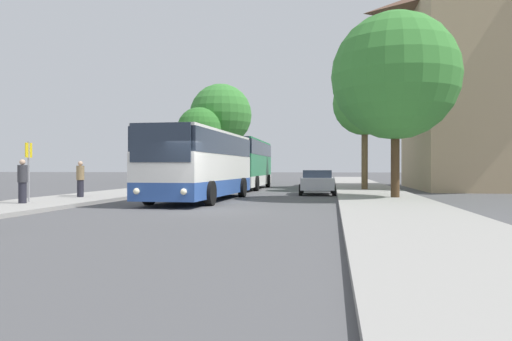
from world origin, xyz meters
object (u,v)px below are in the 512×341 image
object	(u,v)px
bus_middle	(245,163)
pedestrian_walking_back	(81,178)
bus_front	(201,164)
pedestrian_waiting_near	(80,179)
tree_right_near	(365,104)
tree_left_near	(221,115)
tree_left_far	(199,130)
tree_right_mid	(395,76)
pedestrian_waiting_far	(22,181)
parked_car_right_near	(317,182)
bus_stop_sign	(29,164)

from	to	relation	value
bus_middle	pedestrian_walking_back	world-z (taller)	bus_middle
bus_front	pedestrian_walking_back	distance (m)	6.24
bus_middle	bus_front	bearing A→B (deg)	-89.63
pedestrian_waiting_near	tree_right_near	xyz separation A→B (m)	(13.77, 10.82, 4.63)
tree_left_near	tree_right_near	distance (m)	22.41
tree_left_far	tree_right_mid	world-z (taller)	tree_right_mid
pedestrian_walking_back	bus_front	bearing A→B (deg)	-107.90
bus_front	tree_left_near	distance (m)	28.93
pedestrian_walking_back	tree_left_far	size ratio (longest dim) A/B	0.24
pedestrian_waiting_far	tree_right_mid	xyz separation A→B (m)	(14.78, 6.26, 4.80)
pedestrian_walking_back	tree_right_near	distance (m)	17.94
bus_middle	pedestrian_waiting_near	xyz separation A→B (m)	(-5.44, -13.62, -0.86)
parked_car_right_near	tree_right_near	bearing A→B (deg)	-128.09
bus_front	bus_middle	world-z (taller)	bus_middle
pedestrian_waiting_near	tree_left_far	xyz separation A→B (m)	(-1.00, 24.76, 4.22)
pedestrian_walking_back	tree_left_near	distance (m)	28.28
pedestrian_waiting_far	pedestrian_walking_back	size ratio (longest dim) A/B	1.00
tree_left_near	tree_left_far	world-z (taller)	tree_left_near
bus_stop_sign	tree_left_far	size ratio (longest dim) A/B	0.34
bus_front	pedestrian_waiting_far	xyz separation A→B (m)	(-5.82, -4.90, -0.71)
bus_middle	pedestrian_waiting_near	size ratio (longest dim) A/B	6.52
tree_left_far	tree_right_mid	size ratio (longest dim) A/B	0.84
tree_left_near	tree_right_near	bearing A→B (deg)	-52.82
bus_front	tree_right_mid	world-z (taller)	tree_right_mid
parked_car_right_near	bus_stop_sign	size ratio (longest dim) A/B	1.72
parked_car_right_near	tree_right_near	distance (m)	6.96
tree_right_mid	pedestrian_waiting_far	bearing A→B (deg)	-157.05
tree_left_far	tree_right_mid	xyz separation A→B (m)	(15.63, -22.68, 0.58)
pedestrian_waiting_far	tree_left_near	distance (m)	33.37
parked_car_right_near	tree_right_near	size ratio (longest dim) A/B	0.56
tree_left_far	tree_right_near	size ratio (longest dim) A/B	0.96
parked_car_right_near	pedestrian_walking_back	size ratio (longest dim) A/B	2.47
tree_right_mid	bus_front	bearing A→B (deg)	-171.39
pedestrian_waiting_near	tree_right_near	bearing A→B (deg)	-136.46
bus_middle	tree_right_mid	world-z (taller)	tree_right_mid
parked_car_right_near	tree_right_near	world-z (taller)	tree_right_near
parked_car_right_near	bus_stop_sign	distance (m)	15.21
bus_middle	tree_right_mid	size ratio (longest dim) A/B	1.28
pedestrian_waiting_far	tree_right_mid	bearing A→B (deg)	-64.39
pedestrian_waiting_far	tree_right_near	xyz separation A→B (m)	(13.93, 15.00, 4.62)
pedestrian_waiting_near	pedestrian_walking_back	xyz separation A→B (m)	(-0.53, 1.01, 0.01)
tree_right_near	tree_left_near	bearing A→B (deg)	127.18
bus_middle	bus_stop_sign	world-z (taller)	bus_middle
bus_front	bus_middle	distance (m)	12.90
parked_car_right_near	tree_right_near	xyz separation A→B (m)	(2.91, 4.00, 4.89)
parked_car_right_near	tree_right_mid	bearing A→B (deg)	126.37
bus_front	bus_stop_sign	bearing A→B (deg)	-145.63
bus_stop_sign	pedestrian_waiting_near	bearing A→B (deg)	80.89
bus_stop_sign	tree_left_far	distance (m)	28.22
tree_left_far	bus_middle	bearing A→B (deg)	-59.95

